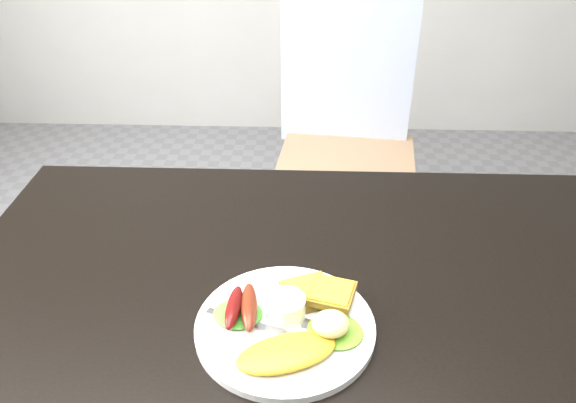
# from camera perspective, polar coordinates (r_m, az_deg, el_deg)

# --- Properties ---
(dining_table) EXTENTS (1.20, 0.80, 0.04)m
(dining_table) POSITION_cam_1_polar(r_m,az_deg,el_deg) (0.94, 1.77, -9.95)
(dining_table) COLOR black
(dining_table) RESTS_ON ground
(dining_chair) EXTENTS (0.50, 0.50, 0.05)m
(dining_chair) POSITION_cam_1_polar(r_m,az_deg,el_deg) (1.89, 5.89, 3.45)
(dining_chair) COLOR #9E7B59
(dining_chair) RESTS_ON ground
(person) EXTENTS (0.60, 0.50, 1.41)m
(person) POSITION_cam_1_polar(r_m,az_deg,el_deg) (1.46, 5.31, 5.63)
(person) COLOR #30408E
(person) RESTS_ON ground
(plate) EXTENTS (0.27, 0.27, 0.01)m
(plate) POSITION_cam_1_polar(r_m,az_deg,el_deg) (0.86, -0.30, -12.61)
(plate) COLOR white
(plate) RESTS_ON dining_table
(lettuce_left) EXTENTS (0.08, 0.08, 0.01)m
(lettuce_left) POSITION_cam_1_polar(r_m,az_deg,el_deg) (0.87, -5.13, -11.28)
(lettuce_left) COLOR #2B931E
(lettuce_left) RESTS_ON plate
(lettuce_right) EXTENTS (0.10, 0.10, 0.01)m
(lettuce_right) POSITION_cam_1_polar(r_m,az_deg,el_deg) (0.84, 4.81, -12.96)
(lettuce_right) COLOR #489326
(lettuce_right) RESTS_ON plate
(omelette) EXTENTS (0.16, 0.12, 0.02)m
(omelette) POSITION_cam_1_polar(r_m,az_deg,el_deg) (0.80, -0.14, -15.10)
(omelette) COLOR orange
(omelette) RESTS_ON plate
(sausage_a) EXTENTS (0.03, 0.09, 0.02)m
(sausage_a) POSITION_cam_1_polar(r_m,az_deg,el_deg) (0.85, -5.54, -10.64)
(sausage_a) COLOR #5C1514
(sausage_a) RESTS_ON lettuce_left
(sausage_b) EXTENTS (0.03, 0.10, 0.03)m
(sausage_b) POSITION_cam_1_polar(r_m,az_deg,el_deg) (0.85, -3.96, -10.61)
(sausage_b) COLOR maroon
(sausage_b) RESTS_ON lettuce_left
(ramekin) EXTENTS (0.07, 0.07, 0.04)m
(ramekin) POSITION_cam_1_polar(r_m,az_deg,el_deg) (0.86, -0.25, -10.71)
(ramekin) COLOR white
(ramekin) RESTS_ON plate
(toast_a) EXTENTS (0.10, 0.10, 0.01)m
(toast_a) POSITION_cam_1_polar(r_m,az_deg,el_deg) (0.90, 2.13, -9.27)
(toast_a) COLOR brown
(toast_a) RESTS_ON plate
(toast_b) EXTENTS (0.08, 0.08, 0.01)m
(toast_b) POSITION_cam_1_polar(r_m,az_deg,el_deg) (0.88, 4.48, -9.30)
(toast_b) COLOR #93651E
(toast_b) RESTS_ON toast_a
(potato_salad) EXTENTS (0.07, 0.06, 0.03)m
(potato_salad) POSITION_cam_1_polar(r_m,az_deg,el_deg) (0.82, 4.37, -12.29)
(potato_salad) COLOR #F1F3AB
(potato_salad) RESTS_ON lettuce_right
(fork) EXTENTS (0.15, 0.06, 0.00)m
(fork) POSITION_cam_1_polar(r_m,az_deg,el_deg) (0.85, -3.70, -12.33)
(fork) COLOR #ADAFB7
(fork) RESTS_ON plate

